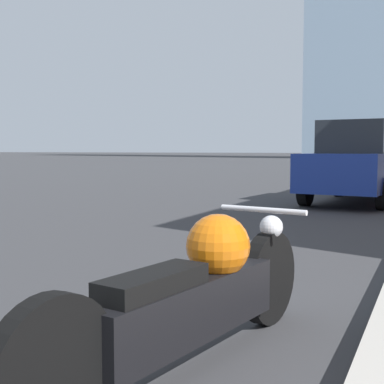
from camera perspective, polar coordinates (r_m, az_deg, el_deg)
motorcycle at (r=2.97m, az=0.39°, el=-10.78°), size 0.73×2.50×0.82m
parked_car_blue at (r=12.63m, az=17.39°, el=2.98°), size 2.10×4.52×1.82m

